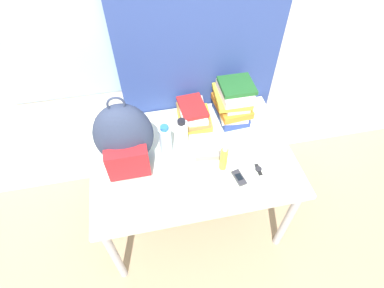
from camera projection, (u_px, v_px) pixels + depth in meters
ground_plane at (205, 264)px, 2.13m from camera, size 12.00×12.00×0.00m
wall_back at (173, 33)px, 1.78m from camera, size 6.00×0.06×2.50m
curtain_blue at (201, 35)px, 1.77m from camera, size 1.05×0.04×2.50m
desk at (192, 162)px, 1.91m from camera, size 1.23×0.87×0.72m
backpack at (124, 138)px, 1.66m from camera, size 0.33×0.28×0.50m
book_stack_left at (193, 114)px, 1.99m from camera, size 0.23×0.27×0.14m
book_stack_center at (233, 101)px, 1.97m from camera, size 0.25×0.30×0.27m
water_bottle at (166, 141)px, 1.78m from camera, size 0.07×0.07×0.23m
sports_bottle at (182, 136)px, 1.79m from camera, size 0.07×0.07×0.25m
sunscreen_bottle at (224, 159)px, 1.72m from camera, size 0.04×0.04×0.19m
cell_phone at (239, 178)px, 1.73m from camera, size 0.07×0.11×0.02m
sunglasses_case at (207, 155)px, 1.82m from camera, size 0.16×0.07×0.04m
wristwatch at (258, 169)px, 1.77m from camera, size 0.04×0.08×0.01m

